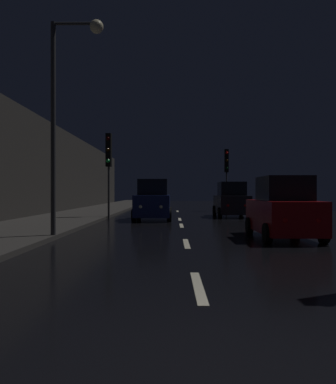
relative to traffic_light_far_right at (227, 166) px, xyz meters
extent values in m
cube|color=black|center=(-4.06, -4.89, -3.71)|extent=(25.11, 84.00, 0.02)
cube|color=#33302D|center=(-10.41, -4.89, -3.62)|extent=(4.40, 84.00, 0.15)
cube|color=#2D2B28|center=(-13.01, -8.39, -0.59)|extent=(0.80, 63.00, 6.23)
cube|color=beige|center=(-4.06, -26.39, -3.69)|extent=(0.16, 2.20, 0.01)
cube|color=beige|center=(-4.06, -21.03, -3.69)|extent=(0.16, 2.20, 0.01)
cube|color=beige|center=(-4.06, -14.66, -3.69)|extent=(0.16, 2.20, 0.01)
cube|color=beige|center=(-4.06, -10.46, -3.69)|extent=(0.16, 2.20, 0.01)
cube|color=beige|center=(-4.06, -0.97, -3.69)|extent=(0.16, 2.20, 0.01)
cylinder|color=#38383A|center=(0.00, 0.02, -2.11)|extent=(0.12, 0.12, 3.17)
cube|color=black|center=(0.00, 0.02, 0.42)|extent=(0.32, 0.35, 1.90)
sphere|color=red|center=(0.01, -0.16, 1.05)|extent=(0.22, 0.22, 0.22)
sphere|color=black|center=(0.01, -0.16, 0.42)|extent=(0.22, 0.22, 0.22)
sphere|color=black|center=(0.01, -0.16, -0.21)|extent=(0.22, 0.22, 0.22)
cylinder|color=#38383A|center=(-8.11, -10.10, -2.20)|extent=(0.12, 0.12, 2.99)
cube|color=black|center=(-8.11, -10.10, 0.24)|extent=(0.33, 0.36, 1.90)
sphere|color=black|center=(-8.12, -10.28, 0.88)|extent=(0.22, 0.22, 0.22)
sphere|color=black|center=(-8.12, -10.28, 0.24)|extent=(0.22, 0.22, 0.22)
sphere|color=#19D84C|center=(-8.12, -10.28, -0.39)|extent=(0.22, 0.22, 0.22)
cylinder|color=#2D2D30|center=(-8.31, -20.05, -0.19)|extent=(0.16, 0.16, 7.01)
cylinder|color=#2D2D30|center=(-7.61, -20.05, 3.26)|extent=(1.40, 0.10, 0.10)
sphere|color=beige|center=(-6.91, -20.05, 3.16)|extent=(0.44, 0.44, 0.44)
cube|color=#141E51|center=(-5.54, -10.79, -2.90)|extent=(1.86, 4.35, 1.14)
cube|color=black|center=(-5.54, -10.64, -1.89)|extent=(1.58, 2.17, 0.87)
cylinder|color=black|center=(-4.63, -12.32, -3.37)|extent=(0.23, 0.66, 0.66)
cylinder|color=black|center=(-6.46, -12.32, -3.37)|extent=(0.23, 0.66, 0.66)
cylinder|color=black|center=(-4.63, -9.27, -3.37)|extent=(0.23, 0.66, 0.66)
cylinder|color=black|center=(-6.46, -9.27, -3.37)|extent=(0.23, 0.66, 0.66)
sphere|color=white|center=(-5.03, -12.92, -2.90)|extent=(0.19, 0.19, 0.19)
sphere|color=white|center=(-6.06, -12.92, -2.90)|extent=(0.19, 0.19, 0.19)
sphere|color=red|center=(-5.03, -8.67, -2.90)|extent=(0.19, 0.19, 0.19)
sphere|color=red|center=(-6.06, -8.67, -2.90)|extent=(0.19, 0.19, 0.19)
cube|color=black|center=(-0.80, -8.00, -2.93)|extent=(1.80, 4.19, 1.10)
cube|color=black|center=(-0.80, -8.15, -1.96)|extent=(1.53, 2.10, 0.84)
cylinder|color=black|center=(-1.68, -6.53, -3.38)|extent=(0.22, 0.64, 0.64)
cylinder|color=black|center=(0.08, -6.53, -3.38)|extent=(0.22, 0.64, 0.64)
cylinder|color=black|center=(-1.68, -9.47, -3.38)|extent=(0.22, 0.64, 0.64)
cylinder|color=black|center=(0.08, -9.47, -3.38)|extent=(0.22, 0.64, 0.64)
sphere|color=slate|center=(-1.29, -5.94, -2.93)|extent=(0.18, 0.18, 0.18)
sphere|color=slate|center=(-0.31, -5.94, -2.93)|extent=(0.18, 0.18, 0.18)
sphere|color=red|center=(-1.29, -10.05, -2.93)|extent=(0.18, 0.18, 0.18)
sphere|color=red|center=(-0.31, -10.05, -2.93)|extent=(0.18, 0.18, 0.18)
cube|color=maroon|center=(-0.80, -19.54, -2.97)|extent=(1.71, 3.98, 1.04)
cube|color=black|center=(-0.80, -19.68, -2.05)|extent=(1.45, 1.99, 0.80)
cylinder|color=black|center=(-1.64, -18.15, -3.40)|extent=(0.21, 0.61, 0.61)
cylinder|color=black|center=(0.03, -18.15, -3.40)|extent=(0.21, 0.61, 0.61)
cylinder|color=black|center=(-1.64, -20.93, -3.40)|extent=(0.21, 0.61, 0.61)
cylinder|color=black|center=(0.03, -20.93, -3.40)|extent=(0.21, 0.61, 0.61)
sphere|color=slate|center=(-1.27, -17.59, -2.97)|extent=(0.17, 0.17, 0.17)
sphere|color=slate|center=(-0.33, -17.59, -2.97)|extent=(0.17, 0.17, 0.17)
sphere|color=red|center=(-1.27, -21.49, -2.97)|extent=(0.17, 0.17, 0.17)
sphere|color=red|center=(-0.33, -21.49, -2.97)|extent=(0.17, 0.17, 0.17)
camera|label=1|loc=(-4.48, -32.83, -2.17)|focal=37.30mm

